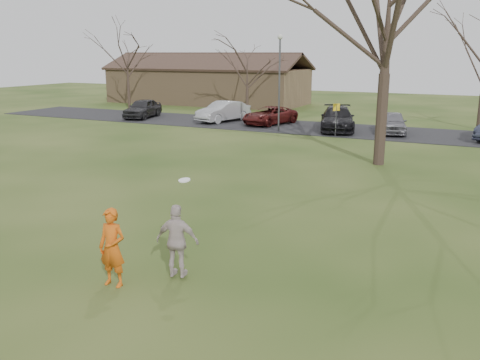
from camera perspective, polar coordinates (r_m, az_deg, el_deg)
name	(u,v)px	position (r m, az deg, el deg)	size (l,w,h in m)	color
ground	(166,281)	(12.15, -8.32, -11.07)	(120.00, 120.00, 0.00)	#1E380F
parking_strip	(377,132)	(35.02, 15.06, 5.20)	(62.00, 6.50, 0.04)	black
player_defender	(112,248)	(11.82, -14.10, -7.34)	(0.66, 0.43, 1.81)	#C75310
car_0	(143,108)	(41.88, -10.83, 7.88)	(1.78, 4.42, 1.51)	#262629
car_1	(223,111)	(38.91, -1.90, 7.68)	(1.61, 4.63, 1.52)	#A2A4A8
car_2	(270,115)	(37.44, 3.34, 7.22)	(2.13, 4.61, 1.28)	#501413
car_3	(337,119)	(35.04, 10.83, 6.75)	(2.17, 5.33, 1.55)	black
car_4	(393,123)	(34.60, 16.71, 6.17)	(1.63, 4.05, 1.38)	slate
catching_play	(177,241)	(11.86, -7.01, -6.77)	(1.08, 0.64, 2.31)	#B6A6A4
building	(208,84)	(53.99, -3.65, 10.65)	(20.60, 8.50, 5.14)	#8C6D4C
lamp_post	(280,71)	(33.88, 4.44, 12.07)	(0.34, 0.34, 6.27)	#47474C
sign_yellow	(336,114)	(32.36, 10.70, 7.30)	(0.35, 0.35, 2.08)	#47474C
big_tree	(389,9)	(24.52, 16.31, 17.91)	(9.00, 9.00, 14.00)	#352821
small_tree_row	(459,71)	(39.20, 23.28, 11.15)	(55.00, 5.90, 8.50)	#352821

